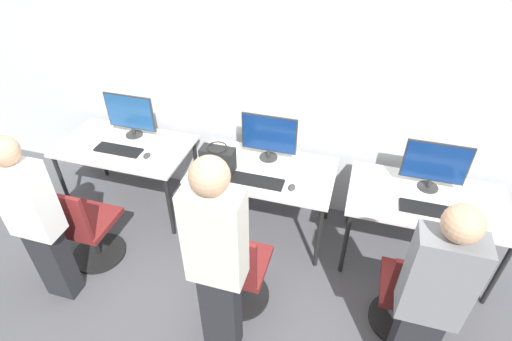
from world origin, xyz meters
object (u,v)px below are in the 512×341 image
monitor_center (269,136)px  keyboard_right (430,210)px  person_center (217,260)px  office_chair_left (86,230)px  keyboard_center (257,181)px  mouse_center (292,187)px  office_chair_center (237,273)px  mouse_right (472,217)px  mouse_left (147,155)px  handbag (218,159)px  monitor_left (130,114)px  person_right (430,299)px  keyboard_left (119,150)px  monitor_right (435,165)px  person_left (35,219)px  office_chair_right (409,298)px

monitor_center → keyboard_right: size_ratio=1.11×
person_center → office_chair_left: bearing=163.1°
keyboard_center → mouse_center: (0.31, -0.01, 0.01)m
office_chair_center → keyboard_right: 1.59m
mouse_center → mouse_right: 1.41m
keyboard_right → mouse_left: bearing=179.3°
mouse_left → handbag: bearing=0.5°
office_chair_left → keyboard_right: (2.77, 0.67, 0.37)m
monitor_left → office_chair_left: (0.04, -1.01, -0.60)m
keyboard_center → mouse_right: (1.71, 0.04, 0.01)m
mouse_left → person_center: size_ratio=0.05×
keyboard_center → person_right: size_ratio=0.29×
keyboard_left → person_right: person_right is taller
mouse_center → keyboard_right: mouse_center is taller
mouse_center → person_center: (-0.26, -1.06, 0.20)m
keyboard_left → monitor_right: size_ratio=0.90×
monitor_center → keyboard_right: bearing=-13.5°
monitor_right → mouse_right: monitor_right is taller
person_left → handbag: size_ratio=5.12×
mouse_right → office_chair_right: 0.81m
person_left → keyboard_right: (2.81, 1.04, -0.09)m
person_center → person_left: bearing=177.5°
keyboard_center → keyboard_left: bearing=176.6°
monitor_left → handbag: size_ratio=1.70×
office_chair_center → person_center: size_ratio=0.52×
person_left → keyboard_left: bearing=89.9°
office_chair_center → mouse_right: office_chair_center is taller
office_chair_center → monitor_center: bearing=92.3°
person_left → person_center: 1.46m
person_left → monitor_center: 1.97m
office_chair_center → handbag: handbag is taller
keyboard_left → person_left: person_left is taller
monitor_left → person_right: size_ratio=0.32×
mouse_right → handbag: 2.10m
person_center → monitor_center: bearing=91.9°
mouse_left → office_chair_right: bearing=-14.6°
handbag → monitor_center: bearing=38.2°
monitor_center → mouse_right: size_ratio=5.65×
mouse_center → monitor_right: size_ratio=0.18×
person_right → monitor_center: bearing=135.5°
keyboard_right → mouse_right: (0.31, -0.00, 0.01)m
office_chair_left → monitor_right: bearing=19.3°
handbag → keyboard_right: bearing=-1.2°
monitor_right → office_chair_right: 1.08m
keyboard_left → mouse_center: mouse_center is taller
person_left → keyboard_right: 2.99m
monitor_left → mouse_right: 3.14m
office_chair_left → office_chair_right: bearing=1.5°
keyboard_left → keyboard_right: size_ratio=1.00×
office_chair_left → keyboard_center: size_ratio=1.95×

